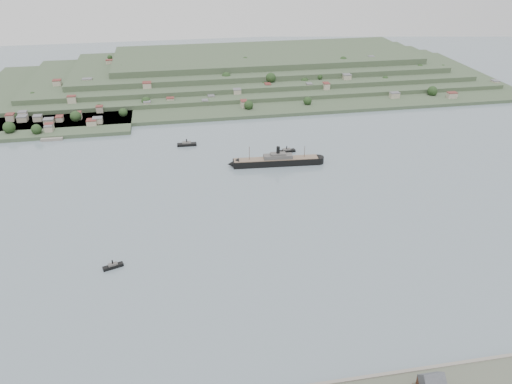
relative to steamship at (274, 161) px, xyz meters
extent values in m
plane|color=slate|center=(-9.44, -103.39, -4.03)|extent=(1400.00, 1400.00, 0.00)
cube|color=gray|center=(-9.44, -252.39, -2.73)|extent=(220.00, 2.00, 2.60)
cube|color=#3D4046|center=(18.06, -267.39, 6.97)|extent=(10.40, 10.18, 10.18)
cube|color=#33472F|center=(-9.44, 256.61, -2.03)|extent=(760.00, 260.00, 4.00)
cube|color=#33472F|center=(10.56, 281.61, 2.47)|extent=(680.00, 220.00, 5.00)
cube|color=#33472F|center=(25.56, 296.61, 7.97)|extent=(600.00, 200.00, 6.00)
cube|color=#33472F|center=(40.56, 311.61, 14.47)|extent=(520.00, 180.00, 7.00)
cube|color=#33472F|center=(55.56, 326.61, 21.97)|extent=(440.00, 160.00, 8.00)
cube|color=#33472F|center=(-209.44, 146.61, -2.03)|extent=(150.00, 90.00, 4.00)
cube|color=gray|center=(-214.44, 104.61, -2.63)|extent=(22.00, 14.00, 2.80)
cube|color=black|center=(2.12, -0.13, -0.91)|extent=(80.63, 15.70, 6.23)
cone|color=black|center=(-37.86, 2.39, -0.91)|extent=(11.33, 11.33, 10.68)
cylinder|color=black|center=(42.09, -2.65, -0.91)|extent=(10.68, 10.68, 6.23)
cube|color=#715D4B|center=(2.12, -0.13, 2.47)|extent=(78.80, 14.70, 0.53)
cube|color=#4E4B48|center=(3.89, -0.25, 4.43)|extent=(27.16, 9.68, 3.56)
cube|color=#4E4B48|center=(3.89, -0.25, 6.83)|extent=(14.61, 7.12, 2.23)
cylinder|color=black|center=(3.89, -0.25, 10.22)|extent=(3.20, 3.20, 8.01)
cylinder|color=#422B1E|center=(-22.76, 1.44, 8.44)|extent=(0.45, 0.45, 14.24)
cylinder|color=#422B1E|center=(28.77, -1.81, 7.55)|extent=(0.45, 0.45, 12.46)
cube|color=black|center=(-136.44, -136.19, -2.96)|extent=(13.71, 7.61, 2.12)
cube|color=#4E4B48|center=(-136.44, -136.19, -1.37)|extent=(6.57, 4.60, 1.59)
cylinder|color=black|center=(-136.44, -136.19, 0.40)|extent=(0.89, 0.89, 3.10)
cube|color=black|center=(-77.08, 60.84, -2.73)|extent=(19.56, 5.85, 2.59)
cube|color=#4E4B48|center=(-77.08, 60.84, -0.79)|extent=(8.84, 4.52, 1.94)
cylinder|color=black|center=(-77.08, 60.84, 1.37)|extent=(1.08, 1.08, 3.78)
cube|color=black|center=(18.72, 26.67, -2.87)|extent=(17.90, 7.15, 2.32)
cube|color=#4E4B48|center=(18.72, 26.67, -1.13)|extent=(8.29, 4.90, 1.74)
cylinder|color=black|center=(18.72, 26.67, 0.81)|extent=(0.97, 0.97, 3.39)
camera|label=1|loc=(-91.57, -412.36, 193.94)|focal=35.00mm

